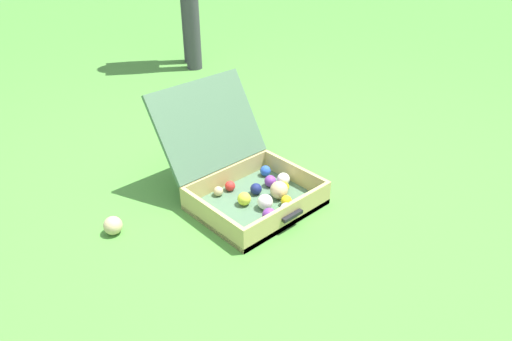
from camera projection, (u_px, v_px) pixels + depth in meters
ground_plane at (256, 209)px, 2.16m from camera, size 16.00×16.00×0.00m
open_suitcase at (245, 178)px, 2.18m from camera, size 0.53×0.69×0.48m
stray_ball_on_grass at (113, 225)px, 1.99m from camera, size 0.08×0.08×0.08m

